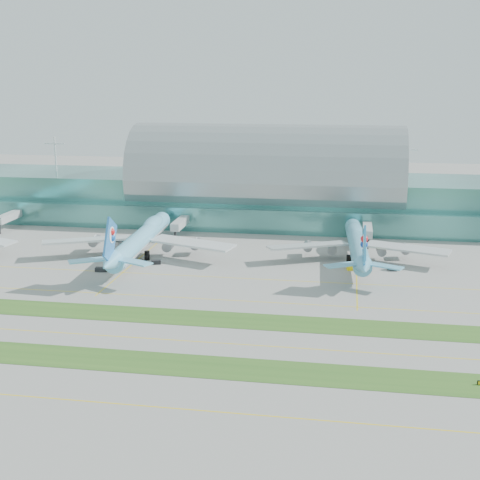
# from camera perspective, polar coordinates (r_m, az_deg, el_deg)

# --- Properties ---
(ground) EXTENTS (700.00, 700.00, 0.00)m
(ground) POSITION_cam_1_polar(r_m,az_deg,el_deg) (180.16, -2.87, -6.95)
(ground) COLOR gray
(ground) RESTS_ON ground
(terminal) EXTENTS (340.00, 69.10, 36.00)m
(terminal) POSITION_cam_1_polar(r_m,az_deg,el_deg) (299.62, 2.31, 4.32)
(terminal) COLOR #3D7A75
(terminal) RESTS_ON ground
(grass_strip_near) EXTENTS (420.00, 12.00, 0.08)m
(grass_strip_near) POSITION_cam_1_polar(r_m,az_deg,el_deg) (155.01, -5.08, -10.56)
(grass_strip_near) COLOR #2D591E
(grass_strip_near) RESTS_ON ground
(grass_strip_far) EXTENTS (420.00, 12.00, 0.08)m
(grass_strip_far) POSITION_cam_1_polar(r_m,az_deg,el_deg) (181.97, -2.74, -6.72)
(grass_strip_far) COLOR #2D591E
(grass_strip_far) RESTS_ON ground
(taxiline_a) EXTENTS (420.00, 0.35, 0.01)m
(taxiline_a) POSITION_cam_1_polar(r_m,az_deg,el_deg) (137.75, -7.20, -13.94)
(taxiline_a) COLOR yellow
(taxiline_a) RESTS_ON ground
(taxiline_b) EXTENTS (420.00, 0.35, 0.01)m
(taxiline_b) POSITION_cam_1_polar(r_m,az_deg,el_deg) (167.47, -3.89, -8.62)
(taxiline_b) COLOR yellow
(taxiline_b) RESTS_ON ground
(taxiline_c) EXTENTS (420.00, 0.35, 0.01)m
(taxiline_c) POSITION_cam_1_polar(r_m,az_deg,el_deg) (196.72, -1.76, -5.11)
(taxiline_c) COLOR yellow
(taxiline_c) RESTS_ON ground
(taxiline_d) EXTENTS (420.00, 0.35, 0.01)m
(taxiline_d) POSITION_cam_1_polar(r_m,az_deg,el_deg) (217.28, -0.64, -3.24)
(taxiline_d) COLOR yellow
(taxiline_d) RESTS_ON ground
(airliner_b) EXTENTS (70.98, 80.60, 22.19)m
(airliner_b) POSITION_cam_1_polar(r_m,az_deg,el_deg) (244.05, -8.43, 0.19)
(airliner_b) COLOR #6AC4EA
(airliner_b) RESTS_ON ground
(airliner_c) EXTENTS (63.98, 72.70, 20.01)m
(airliner_c) POSITION_cam_1_polar(r_m,az_deg,el_deg) (239.72, 9.96, -0.28)
(airliner_c) COLOR #5BA9C8
(airliner_c) RESTS_ON ground
(gse_c) EXTENTS (4.06, 2.21, 1.41)m
(gse_c) POSITION_cam_1_polar(r_m,az_deg,el_deg) (228.71, -11.76, -2.48)
(gse_c) COLOR black
(gse_c) RESTS_ON ground
(gse_d) EXTENTS (3.64, 2.38, 1.41)m
(gse_d) POSITION_cam_1_polar(r_m,az_deg,el_deg) (234.36, -7.18, -1.89)
(gse_d) COLOR black
(gse_d) RESTS_ON ground
(gse_e) EXTENTS (4.66, 2.96, 1.81)m
(gse_e) POSITION_cam_1_polar(r_m,az_deg,el_deg) (228.92, 9.65, -2.31)
(gse_e) COLOR yellow
(gse_e) RESTS_ON ground
(gse_f) EXTENTS (3.96, 3.18, 1.75)m
(gse_f) POSITION_cam_1_polar(r_m,az_deg,el_deg) (231.31, 12.91, -2.31)
(gse_f) COLOR black
(gse_f) RESTS_ON ground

